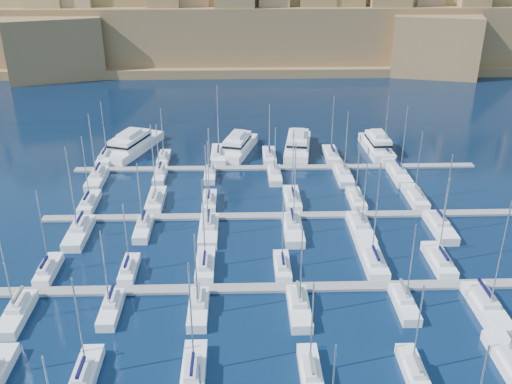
{
  "coord_description": "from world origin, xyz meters",
  "views": [
    {
      "loc": [
        -7.59,
        -78.68,
        46.14
      ],
      "look_at": [
        -5.0,
        6.0,
        6.7
      ],
      "focal_mm": 40.0,
      "sensor_mm": 36.0,
      "label": 1
    }
  ],
  "objects_px": {
    "motor_yacht_b": "(238,146)",
    "motor_yacht_d": "(377,145)",
    "sailboat_2": "(194,370)",
    "motor_yacht_a": "(132,144)",
    "motor_yacht_c": "(298,144)",
    "sailboat_4": "(413,370)"
  },
  "relations": [
    {
      "from": "sailboat_4",
      "to": "motor_yacht_c",
      "type": "distance_m",
      "value": 71.45
    },
    {
      "from": "motor_yacht_b",
      "to": "motor_yacht_d",
      "type": "relative_size",
      "value": 1.08
    },
    {
      "from": "motor_yacht_d",
      "to": "motor_yacht_c",
      "type": "bearing_deg",
      "value": 177.17
    },
    {
      "from": "sailboat_4",
      "to": "motor_yacht_b",
      "type": "distance_m",
      "value": 73.38
    },
    {
      "from": "motor_yacht_a",
      "to": "motor_yacht_d",
      "type": "relative_size",
      "value": 1.3
    },
    {
      "from": "sailboat_2",
      "to": "motor_yacht_b",
      "type": "height_order",
      "value": "sailboat_2"
    },
    {
      "from": "motor_yacht_b",
      "to": "sailboat_2",
      "type": "bearing_deg",
      "value": -94.18
    },
    {
      "from": "motor_yacht_b",
      "to": "sailboat_4",
      "type": "bearing_deg",
      "value": -74.42
    },
    {
      "from": "motor_yacht_b",
      "to": "motor_yacht_c",
      "type": "distance_m",
      "value": 13.48
    },
    {
      "from": "sailboat_2",
      "to": "motor_yacht_a",
      "type": "height_order",
      "value": "sailboat_2"
    },
    {
      "from": "sailboat_4",
      "to": "motor_yacht_b",
      "type": "xyz_separation_m",
      "value": [
        -19.7,
        70.67,
        1.01
      ]
    },
    {
      "from": "sailboat_2",
      "to": "motor_yacht_a",
      "type": "xyz_separation_m",
      "value": [
        -18.82,
        71.62,
        0.98
      ]
    },
    {
      "from": "motor_yacht_b",
      "to": "motor_yacht_d",
      "type": "distance_m",
      "value": 31.27
    },
    {
      "from": "motor_yacht_c",
      "to": "motor_yacht_d",
      "type": "xyz_separation_m",
      "value": [
        17.8,
        -0.88,
        0.0
      ]
    },
    {
      "from": "motor_yacht_b",
      "to": "motor_yacht_d",
      "type": "bearing_deg",
      "value": -0.71
    },
    {
      "from": "sailboat_4",
      "to": "motor_yacht_c",
      "type": "bearing_deg",
      "value": 95.01
    },
    {
      "from": "motor_yacht_b",
      "to": "motor_yacht_d",
      "type": "xyz_separation_m",
      "value": [
        31.27,
        -0.39,
        0.0
      ]
    },
    {
      "from": "sailboat_2",
      "to": "motor_yacht_b",
      "type": "bearing_deg",
      "value": 85.82
    },
    {
      "from": "motor_yacht_c",
      "to": "motor_yacht_d",
      "type": "distance_m",
      "value": 17.82
    },
    {
      "from": "motor_yacht_a",
      "to": "motor_yacht_c",
      "type": "distance_m",
      "value": 37.42
    },
    {
      "from": "motor_yacht_b",
      "to": "motor_yacht_c",
      "type": "bearing_deg",
      "value": 2.09
    },
    {
      "from": "sailboat_2",
      "to": "motor_yacht_d",
      "type": "xyz_separation_m",
      "value": [
        36.39,
        69.64,
        0.98
      ]
    }
  ]
}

